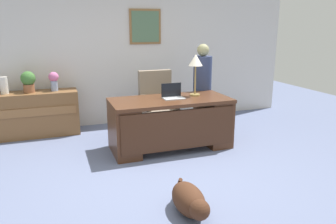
{
  "coord_description": "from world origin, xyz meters",
  "views": [
    {
      "loc": [
        -1.3,
        -3.7,
        1.87
      ],
      "look_at": [
        0.12,
        0.3,
        0.75
      ],
      "focal_mm": 35.16,
      "sensor_mm": 36.0,
      "label": 1
    }
  ],
  "objects_px": {
    "desk": "(171,122)",
    "vase_with_flowers": "(54,80)",
    "armchair": "(158,105)",
    "vase_empty": "(4,85)",
    "desk_lamp": "(196,63)",
    "laptop": "(173,95)",
    "credenza": "(34,114)",
    "potted_plant": "(28,81)",
    "person_standing": "(202,88)",
    "dog_lying": "(190,201)"
  },
  "relations": [
    {
      "from": "desk",
      "to": "vase_with_flowers",
      "type": "relative_size",
      "value": 5.55
    },
    {
      "from": "armchair",
      "to": "vase_empty",
      "type": "distance_m",
      "value": 2.59
    },
    {
      "from": "desk",
      "to": "desk_lamp",
      "type": "bearing_deg",
      "value": 15.94
    },
    {
      "from": "desk_lamp",
      "to": "laptop",
      "type": "bearing_deg",
      "value": -170.68
    },
    {
      "from": "credenza",
      "to": "armchair",
      "type": "xyz_separation_m",
      "value": [
        2.1,
        -0.47,
        0.1
      ]
    },
    {
      "from": "desk_lamp",
      "to": "potted_plant",
      "type": "height_order",
      "value": "desk_lamp"
    },
    {
      "from": "vase_with_flowers",
      "to": "vase_empty",
      "type": "height_order",
      "value": "vase_with_flowers"
    },
    {
      "from": "laptop",
      "to": "vase_empty",
      "type": "height_order",
      "value": "vase_empty"
    },
    {
      "from": "person_standing",
      "to": "dog_lying",
      "type": "height_order",
      "value": "person_standing"
    },
    {
      "from": "credenza",
      "to": "laptop",
      "type": "distance_m",
      "value": 2.49
    },
    {
      "from": "credenza",
      "to": "desk_lamp",
      "type": "bearing_deg",
      "value": -26.78
    },
    {
      "from": "dog_lying",
      "to": "laptop",
      "type": "xyz_separation_m",
      "value": [
        0.51,
        1.9,
        0.69
      ]
    },
    {
      "from": "potted_plant",
      "to": "credenza",
      "type": "bearing_deg",
      "value": -1.96
    },
    {
      "from": "vase_empty",
      "to": "laptop",
      "type": "bearing_deg",
      "value": -27.93
    },
    {
      "from": "desk",
      "to": "laptop",
      "type": "distance_m",
      "value": 0.42
    },
    {
      "from": "armchair",
      "to": "dog_lying",
      "type": "bearing_deg",
      "value": -101.25
    },
    {
      "from": "dog_lying",
      "to": "vase_empty",
      "type": "bearing_deg",
      "value": 121.48
    },
    {
      "from": "desk",
      "to": "person_standing",
      "type": "distance_m",
      "value": 1.05
    },
    {
      "from": "vase_empty",
      "to": "desk",
      "type": "bearing_deg",
      "value": -29.51
    },
    {
      "from": "person_standing",
      "to": "dog_lying",
      "type": "relative_size",
      "value": 2.13
    },
    {
      "from": "dog_lying",
      "to": "laptop",
      "type": "distance_m",
      "value": 2.08
    },
    {
      "from": "person_standing",
      "to": "vase_with_flowers",
      "type": "xyz_separation_m",
      "value": [
        -2.45,
        0.8,
        0.16
      ]
    },
    {
      "from": "dog_lying",
      "to": "desk_lamp",
      "type": "height_order",
      "value": "desk_lamp"
    },
    {
      "from": "desk",
      "to": "armchair",
      "type": "distance_m",
      "value": 0.91
    },
    {
      "from": "person_standing",
      "to": "desk_lamp",
      "type": "relative_size",
      "value": 2.4
    },
    {
      "from": "credenza",
      "to": "armchair",
      "type": "relative_size",
      "value": 1.35
    },
    {
      "from": "armchair",
      "to": "desk_lamp",
      "type": "relative_size",
      "value": 1.66
    },
    {
      "from": "vase_with_flowers",
      "to": "vase_empty",
      "type": "xyz_separation_m",
      "value": [
        -0.78,
        0.0,
        -0.05
      ]
    },
    {
      "from": "desk_lamp",
      "to": "vase_with_flowers",
      "type": "distance_m",
      "value": 2.47
    },
    {
      "from": "person_standing",
      "to": "armchair",
      "type": "bearing_deg",
      "value": 155.6
    },
    {
      "from": "potted_plant",
      "to": "vase_with_flowers",
      "type": "bearing_deg",
      "value": 0.0
    },
    {
      "from": "person_standing",
      "to": "vase_empty",
      "type": "distance_m",
      "value": 3.33
    },
    {
      "from": "desk_lamp",
      "to": "armchair",
      "type": "bearing_deg",
      "value": 115.76
    },
    {
      "from": "laptop",
      "to": "credenza",
      "type": "bearing_deg",
      "value": 147.53
    },
    {
      "from": "armchair",
      "to": "laptop",
      "type": "xyz_separation_m",
      "value": [
        -0.03,
        -0.85,
        0.36
      ]
    },
    {
      "from": "armchair",
      "to": "potted_plant",
      "type": "relative_size",
      "value": 3.03
    },
    {
      "from": "dog_lying",
      "to": "laptop",
      "type": "bearing_deg",
      "value": 74.82
    },
    {
      "from": "desk",
      "to": "potted_plant",
      "type": "bearing_deg",
      "value": 146.2
    },
    {
      "from": "armchair",
      "to": "person_standing",
      "type": "distance_m",
      "value": 0.85
    },
    {
      "from": "armchair",
      "to": "laptop",
      "type": "relative_size",
      "value": 3.4
    },
    {
      "from": "desk",
      "to": "desk_lamp",
      "type": "height_order",
      "value": "desk_lamp"
    },
    {
      "from": "person_standing",
      "to": "potted_plant",
      "type": "height_order",
      "value": "person_standing"
    },
    {
      "from": "credenza",
      "to": "potted_plant",
      "type": "bearing_deg",
      "value": 178.04
    },
    {
      "from": "desk_lamp",
      "to": "vase_empty",
      "type": "height_order",
      "value": "desk_lamp"
    },
    {
      "from": "vase_with_flowers",
      "to": "vase_empty",
      "type": "bearing_deg",
      "value": 180.0
    },
    {
      "from": "armchair",
      "to": "laptop",
      "type": "bearing_deg",
      "value": -92.09
    },
    {
      "from": "credenza",
      "to": "vase_empty",
      "type": "bearing_deg",
      "value": 179.81
    },
    {
      "from": "armchair",
      "to": "dog_lying",
      "type": "distance_m",
      "value": 2.82
    },
    {
      "from": "desk",
      "to": "dog_lying",
      "type": "height_order",
      "value": "desk"
    },
    {
      "from": "desk_lamp",
      "to": "potted_plant",
      "type": "bearing_deg",
      "value": 153.57
    }
  ]
}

